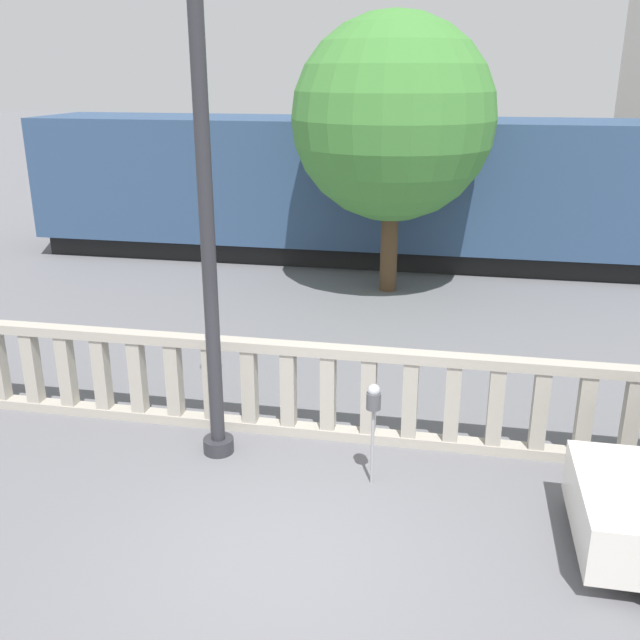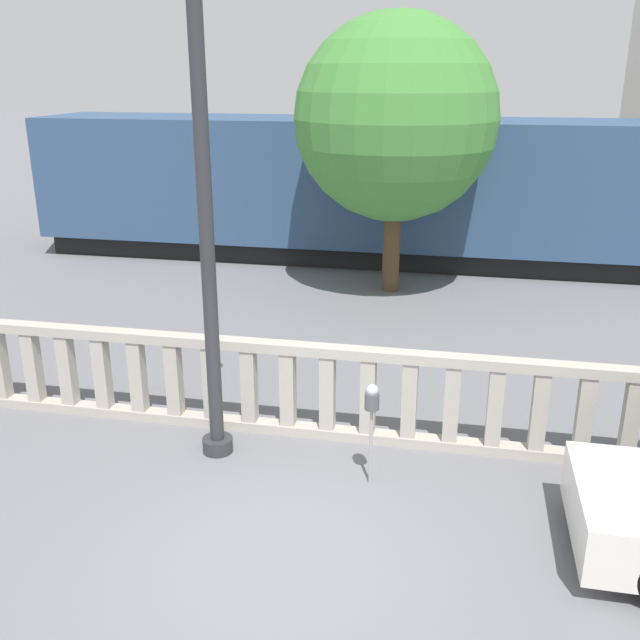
% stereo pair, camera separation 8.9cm
% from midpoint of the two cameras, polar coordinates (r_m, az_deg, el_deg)
% --- Properties ---
extents(ground_plane, '(160.00, 160.00, 0.00)m').
position_cam_midpoint_polar(ground_plane, '(8.04, -3.40, -18.35)').
color(ground_plane, slate).
extents(balustrade, '(14.62, 0.24, 1.38)m').
position_cam_midpoint_polar(balustrade, '(9.94, 0.40, -5.79)').
color(balustrade, '#ADA599').
rests_on(balustrade, ground).
extents(lamppost, '(0.41, 0.41, 6.12)m').
position_cam_midpoint_polar(lamppost, '(8.86, -9.34, 7.88)').
color(lamppost, '#2D2D33').
rests_on(lamppost, ground).
extents(parking_meter, '(0.18, 0.18, 1.36)m').
position_cam_midpoint_polar(parking_meter, '(8.70, 4.01, -6.73)').
color(parking_meter, '#99999E').
rests_on(parking_meter, ground).
extents(train_near, '(21.23, 3.02, 4.34)m').
position_cam_midpoint_polar(train_near, '(19.27, 9.00, 10.29)').
color(train_near, black).
rests_on(train_near, ground).
extents(tree_right, '(4.48, 4.48, 6.17)m').
position_cam_midpoint_polar(tree_right, '(16.29, 5.71, 15.72)').
color(tree_right, '#4C3823').
rests_on(tree_right, ground).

